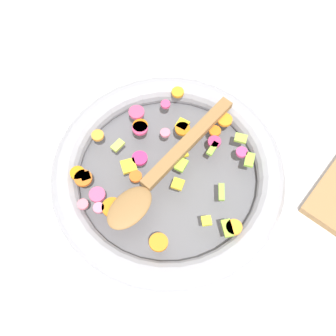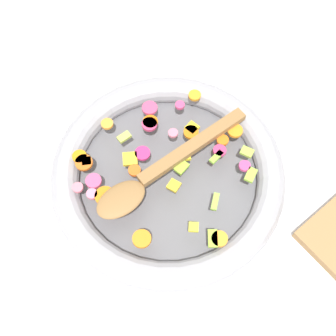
{
  "view_description": "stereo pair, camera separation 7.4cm",
  "coord_description": "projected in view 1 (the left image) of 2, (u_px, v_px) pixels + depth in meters",
  "views": [
    {
      "loc": [
        -0.23,
        0.28,
        0.78
      ],
      "look_at": [
        0.0,
        0.0,
        0.05
      ],
      "focal_mm": 50.0,
      "sensor_mm": 36.0,
      "label": 1
    },
    {
      "loc": [
        -0.28,
        0.23,
        0.78
      ],
      "look_at": [
        0.0,
        0.0,
        0.05
      ],
      "focal_mm": 50.0,
      "sensor_mm": 36.0,
      "label": 2
    }
  ],
  "objects": [
    {
      "name": "chopped_vegetables",
      "position": [
        157.0,
        163.0,
        0.82
      ],
      "size": [
        0.32,
        0.31,
        0.01
      ],
      "color": "orange",
      "rests_on": "skillet"
    },
    {
      "name": "wooden_spoon",
      "position": [
        159.0,
        174.0,
        0.8
      ],
      "size": [
        0.06,
        0.32,
        0.01
      ],
      "color": "olive",
      "rests_on": "chopped_vegetables"
    },
    {
      "name": "ground_plane",
      "position": [
        168.0,
        180.0,
        0.86
      ],
      "size": [
        4.0,
        4.0,
        0.0
      ],
      "primitive_type": "plane",
      "color": "silver"
    },
    {
      "name": "skillet",
      "position": [
        168.0,
        175.0,
        0.84
      ],
      "size": [
        0.42,
        0.42,
        0.05
      ],
      "color": "slate",
      "rests_on": "ground_plane"
    }
  ]
}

